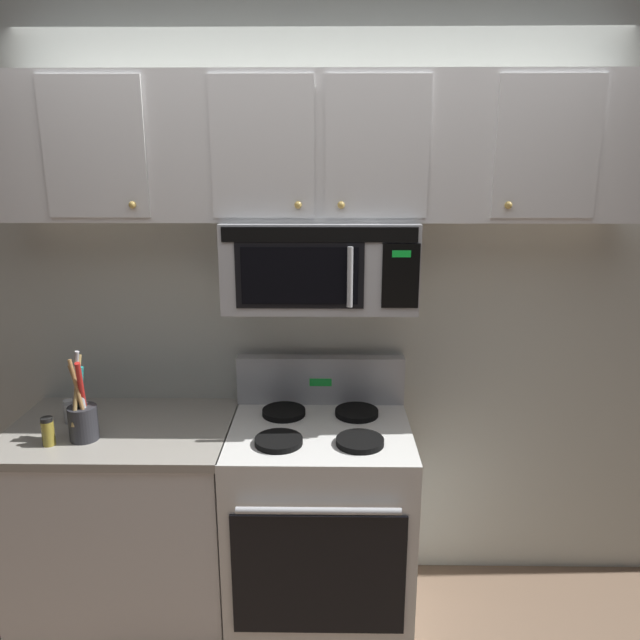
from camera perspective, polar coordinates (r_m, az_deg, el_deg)
name	(u,v)px	position (r m, az deg, el deg)	size (l,w,h in m)	color
back_wall	(321,303)	(2.73, 0.09, 1.63)	(5.20, 0.10, 2.70)	silver
stove_range	(320,519)	(2.74, -0.02, -18.48)	(0.76, 0.69, 1.12)	white
over_range_microwave	(320,263)	(2.44, 0.01, 5.43)	(0.76, 0.43, 0.35)	#B7BABF
upper_cabinets	(320,149)	(2.44, 0.03, 16.04)	(2.50, 0.36, 0.55)	silver
counter_segment	(129,520)	(2.89, -17.78, -17.74)	(0.93, 0.65, 0.90)	silver
utensil_crock_charcoal	(82,414)	(2.57, -21.75, -8.38)	(0.11, 0.11, 0.37)	#2D2D33
salt_shaker	(69,411)	(2.77, -22.81, -8.05)	(0.04, 0.04, 0.10)	white
spice_jar	(48,432)	(2.60, -24.54, -9.66)	(0.05, 0.05, 0.12)	olive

